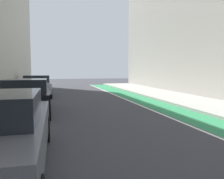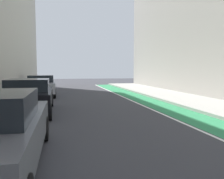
# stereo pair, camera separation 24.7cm
# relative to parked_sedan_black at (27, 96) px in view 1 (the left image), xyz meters

# --- Properties ---
(ground_plane) EXTENTS (80.56, 80.56, 0.00)m
(ground_plane) POSITION_rel_parked_sedan_black_xyz_m (3.16, -1.87, -0.79)
(ground_plane) COLOR #38383D
(bike_lane_paint) EXTENTS (1.60, 36.62, 0.00)m
(bike_lane_paint) POSITION_rel_parked_sedan_black_xyz_m (6.58, 0.13, -0.79)
(bike_lane_paint) COLOR #2D8451
(bike_lane_paint) RESTS_ON ground
(lane_divider_stripe) EXTENTS (0.12, 36.62, 0.00)m
(lane_divider_stripe) POSITION_rel_parked_sedan_black_xyz_m (5.68, 0.13, -0.79)
(lane_divider_stripe) COLOR white
(lane_divider_stripe) RESTS_ON ground
(sidewalk_right) EXTENTS (3.37, 36.62, 0.14)m
(sidewalk_right) POSITION_rel_parked_sedan_black_xyz_m (9.06, 0.13, -0.72)
(sidewalk_right) COLOR #A8A59E
(sidewalk_right) RESTS_ON ground
(parked_sedan_black) EXTENTS (2.05, 4.55, 1.53)m
(parked_sedan_black) POSITION_rel_parked_sedan_black_xyz_m (0.00, 0.00, 0.00)
(parked_sedan_black) COLOR black
(parked_sedan_black) RESTS_ON ground
(parked_sedan_silver) EXTENTS (2.12, 4.37, 1.53)m
(parked_sedan_silver) POSITION_rel_parked_sedan_black_xyz_m (0.00, 6.78, -0.00)
(parked_sedan_silver) COLOR #9EA0A8
(parked_sedan_silver) RESTS_ON ground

